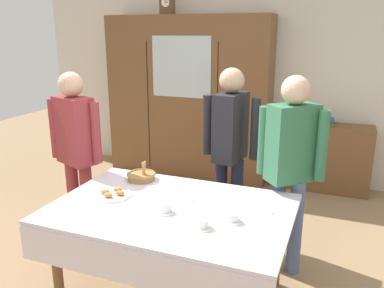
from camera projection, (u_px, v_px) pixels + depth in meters
ground_plane at (183, 281)px, 3.14m from camera, size 12.00×12.00×0.00m
back_wall at (260, 76)px, 5.14m from camera, size 6.40×0.10×2.70m
dining_table at (169, 221)px, 2.75m from camera, size 1.66×1.12×0.73m
wall_cabinet at (188, 98)px, 5.27m from camera, size 2.19×0.46×2.12m
mantel_clock at (167, 5)px, 5.04m from camera, size 0.18×0.11×0.24m
bookshelf_low at (324, 157)px, 4.87m from camera, size 1.09×0.35×0.83m
book_stack at (327, 122)px, 4.74m from camera, size 0.17×0.21×0.08m
tea_cup_near_left at (165, 209)px, 2.67m from camera, size 0.13×0.13×0.06m
tea_cup_far_left at (233, 218)px, 2.54m from camera, size 0.13×0.13×0.06m
tea_cup_mid_left at (203, 224)px, 2.45m from camera, size 0.13×0.13×0.06m
bread_basket at (141, 176)px, 3.25m from camera, size 0.24×0.24×0.16m
pastry_plate at (113, 194)px, 2.94m from camera, size 0.28×0.28×0.05m
spoon_mid_right at (190, 201)px, 2.85m from camera, size 0.12×0.02×0.01m
spoon_back_edge at (269, 212)px, 2.67m from camera, size 0.12×0.02×0.01m
person_by_cabinet at (230, 140)px, 3.51m from camera, size 0.52×0.39×1.62m
person_near_right_end at (76, 144)px, 3.47m from camera, size 0.52×0.32×1.59m
person_beside_shelf at (291, 158)px, 3.03m from camera, size 0.52×0.39×1.61m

